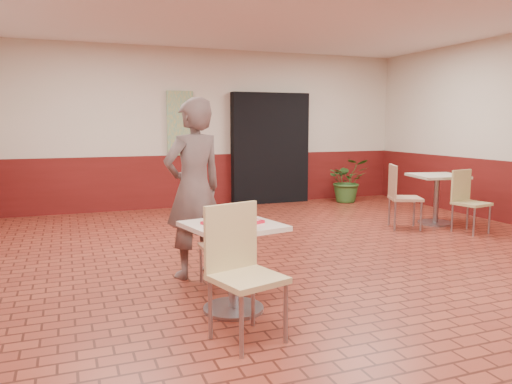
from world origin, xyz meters
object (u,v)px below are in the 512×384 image
object	(u,v)px
main_table	(233,252)
potted_plant	(348,180)
long_john_donut	(239,219)
chair_second_front	(467,198)
paper_cup	(243,213)
second_table	(437,191)
ring_donut	(215,218)
serving_tray	(233,222)
customer	(194,189)
chair_second_left	(400,193)
chair_main_back	(223,242)
chair_main_front	(241,265)

from	to	relation	value
main_table	potted_plant	bearing A→B (deg)	50.04
long_john_donut	chair_second_front	world-z (taller)	chair_second_front
paper_cup	potted_plant	world-z (taller)	potted_plant
paper_cup	second_table	size ratio (longest dim) A/B	0.10
potted_plant	second_table	bearing A→B (deg)	-86.29
long_john_donut	second_table	world-z (taller)	long_john_donut
paper_cup	ring_donut	bearing A→B (deg)	-173.92
serving_tray	potted_plant	xyz separation A→B (m)	(4.05, 4.83, -0.33)
second_table	long_john_donut	bearing A→B (deg)	-149.74
customer	potted_plant	xyz separation A→B (m)	(4.12, 3.76, -0.49)
ring_donut	long_john_donut	world-z (taller)	long_john_donut
second_table	chair_second_front	size ratio (longest dim) A/B	0.86
paper_cup	potted_plant	bearing A→B (deg)	50.33
serving_tray	second_table	size ratio (longest dim) A/B	0.55
paper_cup	chair_second_left	bearing A→B (deg)	33.73
customer	paper_cup	world-z (taller)	customer
main_table	chair_main_back	size ratio (longest dim) A/B	0.92
main_table	chair_main_back	distance (m)	0.61
serving_tray	ring_donut	xyz separation A→B (m)	(-0.13, 0.08, 0.03)
main_table	potted_plant	world-z (taller)	potted_plant
chair_main_back	chair_second_front	bearing A→B (deg)	-163.45
customer	second_table	bearing A→B (deg)	178.48
long_john_donut	second_table	distance (m)	4.83
potted_plant	paper_cup	bearing A→B (deg)	-129.67
paper_cup	chair_second_left	size ratio (longest dim) A/B	0.08
customer	chair_second_front	world-z (taller)	customer
second_table	serving_tray	bearing A→B (deg)	-150.35
ring_donut	paper_cup	bearing A→B (deg)	6.08
chair_main_back	ring_donut	xyz separation A→B (m)	(-0.22, -0.52, 0.34)
customer	chair_second_front	xyz separation A→B (m)	(4.30, 0.69, -0.42)
serving_tray	ring_donut	bearing A→B (deg)	146.85
ring_donut	second_table	bearing A→B (deg)	28.05
chair_main_back	paper_cup	bearing A→B (deg)	95.92
chair_main_front	potted_plant	world-z (taller)	chair_main_front
customer	ring_donut	distance (m)	1.00
customer	potted_plant	distance (m)	5.60
main_table	serving_tray	bearing A→B (deg)	0.00
chair_main_back	chair_second_front	world-z (taller)	chair_second_front
customer	potted_plant	world-z (taller)	customer
serving_tray	second_table	world-z (taller)	second_table
second_table	chair_main_back	bearing A→B (deg)	-156.45
chair_second_left	chair_second_front	distance (m)	0.96
ring_donut	chair_second_front	bearing A→B (deg)	21.08
main_table	long_john_donut	world-z (taller)	long_john_donut
paper_cup	second_table	distance (m)	4.68
long_john_donut	paper_cup	bearing A→B (deg)	57.78
ring_donut	second_table	xyz separation A→B (m)	(4.34, 2.31, -0.27)
chair_main_back	serving_tray	size ratio (longest dim) A/B	1.92
customer	chair_main_back	bearing A→B (deg)	90.17
long_john_donut	potted_plant	distance (m)	6.32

